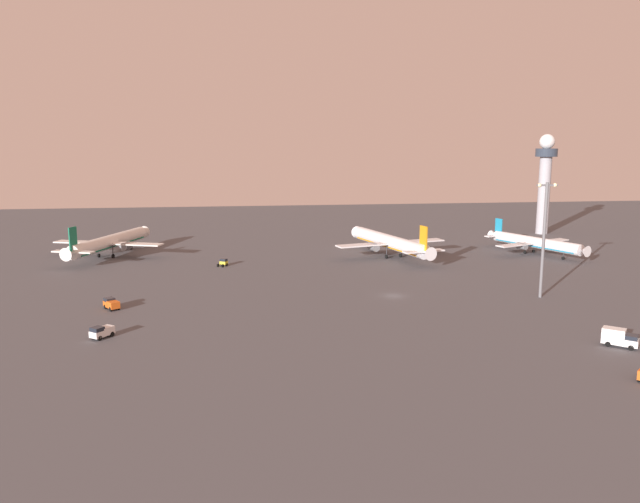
% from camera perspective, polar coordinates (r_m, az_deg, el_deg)
% --- Properties ---
extents(ground_plane, '(416.00, 416.00, 0.00)m').
position_cam_1_polar(ground_plane, '(138.45, 6.90, -4.14)').
color(ground_plane, '#4C4C51').
extents(control_tower, '(8.00, 8.00, 37.47)m').
position_cam_1_polar(control_tower, '(245.40, 20.35, 6.60)').
color(control_tower, '#A8A8B2').
rests_on(control_tower, ground).
extents(airplane_taxiway_distant, '(28.13, 35.67, 9.57)m').
position_cam_1_polar(airplane_taxiway_distant, '(199.87, 19.47, 0.79)').
color(airplane_taxiway_distant, white).
rests_on(airplane_taxiway_distant, ground).
extents(airplane_near_gate, '(35.20, 44.86, 11.68)m').
position_cam_1_polar(airplane_near_gate, '(185.26, 6.61, 0.86)').
color(airplane_near_gate, white).
rests_on(airplane_near_gate, ground).
extents(airplane_far_stand, '(34.02, 43.21, 11.44)m').
position_cam_1_polar(airplane_far_stand, '(195.26, -19.18, 0.81)').
color(airplane_far_stand, silver).
rests_on(airplane_far_stand, ground).
extents(maintenance_van, '(4.10, 4.47, 2.25)m').
position_cam_1_polar(maintenance_van, '(114.57, -19.80, -7.09)').
color(maintenance_van, white).
rests_on(maintenance_van, ground).
extents(cargo_loader, '(3.93, 4.53, 2.25)m').
position_cam_1_polar(cargo_loader, '(133.44, -18.98, -4.65)').
color(cargo_loader, '#D85919').
rests_on(cargo_loader, ground).
extents(pushback_tug, '(3.10, 3.56, 2.05)m').
position_cam_1_polar(pushback_tug, '(172.63, -9.04, -1.00)').
color(pushback_tug, yellow).
rests_on(pushback_tug, ground).
extents(catering_truck, '(5.81, 5.48, 3.05)m').
position_cam_1_polar(catering_truck, '(115.15, 26.27, -7.25)').
color(catering_truck, white).
rests_on(catering_truck, ground).
extents(apron_light_west, '(4.80, 0.90, 25.58)m').
position_cam_1_polar(apron_light_west, '(142.15, 20.29, 1.68)').
color(apron_light_west, slate).
rests_on(apron_light_west, ground).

